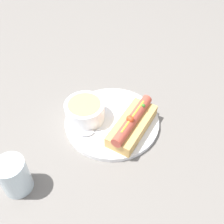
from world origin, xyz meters
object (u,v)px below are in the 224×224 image
Objects in this scene: soup_bowl at (85,110)px; drinking_glass at (14,176)px; hot_dog at (132,124)px; spoon at (92,132)px.

drinking_glass is (-0.24, -0.05, 0.00)m from soup_bowl.
hot_dog is 1.69× the size of soup_bowl.
soup_bowl is (-0.06, 0.12, 0.01)m from hot_dog.
hot_dog is 0.31m from drinking_glass.
soup_bowl is 1.17× the size of drinking_glass.
drinking_glass reaches higher than hot_dog.
drinking_glass is (-0.30, 0.07, 0.01)m from hot_dog.
hot_dog reaches higher than spoon.
drinking_glass reaches higher than spoon.
soup_bowl is at bearing -69.64° from spoon.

